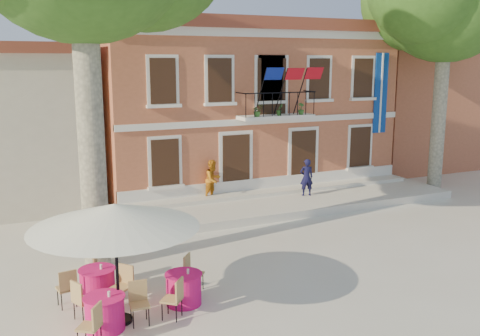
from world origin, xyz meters
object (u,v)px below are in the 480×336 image
cafe_table_2 (97,282)px  cafe_table_0 (105,311)px  patio_umbrella (115,216)px  pedestrian_navy (307,177)px  cafe_table_1 (184,287)px  pedestrian_orange (213,180)px

cafe_table_2 → cafe_table_0: bearing=-94.6°
patio_umbrella → pedestrian_navy: size_ratio=2.40×
cafe_table_1 → patio_umbrella: bearing=-171.2°
pedestrian_orange → cafe_table_1: (-3.92, -7.92, -0.68)m
patio_umbrella → pedestrian_orange: patio_umbrella is taller
pedestrian_orange → cafe_table_2: bearing=-155.2°
cafe_table_0 → cafe_table_1: bearing=14.0°
pedestrian_navy → cafe_table_1: (-7.62, -6.87, -0.64)m
cafe_table_1 → pedestrian_orange: bearing=63.7°
pedestrian_navy → pedestrian_orange: pedestrian_orange is taller
cafe_table_0 → cafe_table_2: same height
pedestrian_orange → cafe_table_0: 10.28m
pedestrian_orange → patio_umbrella: bearing=-148.9°
patio_umbrella → pedestrian_navy: patio_umbrella is taller
patio_umbrella → pedestrian_navy: 11.73m
patio_umbrella → cafe_table_0: patio_umbrella is taller
pedestrian_orange → cafe_table_1: size_ratio=0.91×
pedestrian_navy → cafe_table_1: size_ratio=0.87×
pedestrian_navy → cafe_table_2: size_ratio=0.83×
pedestrian_navy → cafe_table_1: bearing=56.0°
cafe_table_0 → cafe_table_2: (0.13, 1.65, 0.00)m
cafe_table_2 → cafe_table_1: bearing=-32.4°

